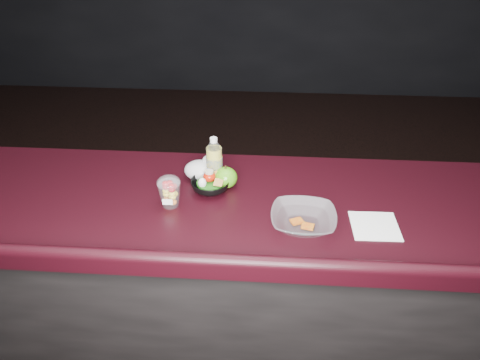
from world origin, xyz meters
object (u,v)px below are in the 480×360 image
fruit_cup (169,191)px  lemonade_bottle (214,163)px  green_apple (226,178)px  snack_bowl (210,184)px  takeout_bowl (303,220)px

fruit_cup → lemonade_bottle: bearing=50.7°
lemonade_bottle → fruit_cup: 0.23m
green_apple → fruit_cup: bearing=-144.4°
fruit_cup → snack_bowl: bearing=38.7°
green_apple → takeout_bowl: (0.29, -0.23, -0.01)m
fruit_cup → snack_bowl: fruit_cup is taller
lemonade_bottle → takeout_bowl: 0.43m
fruit_cup → takeout_bowl: 0.49m
fruit_cup → takeout_bowl: size_ratio=0.52×
green_apple → takeout_bowl: green_apple is taller
lemonade_bottle → green_apple: 0.07m
takeout_bowl → fruit_cup: bearing=168.8°
snack_bowl → takeout_bowl: snack_bowl is taller
snack_bowl → takeout_bowl: 0.40m
fruit_cup → green_apple: bearing=35.6°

